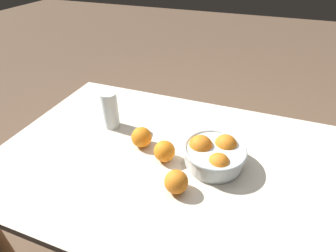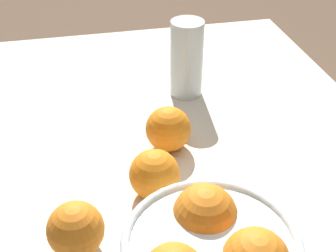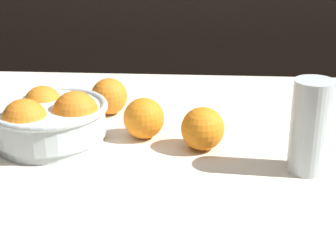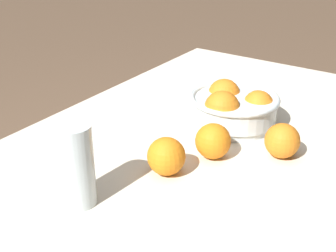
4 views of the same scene
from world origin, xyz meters
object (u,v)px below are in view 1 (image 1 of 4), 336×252
object	(u,v)px
orange_loose_near_bowl	(142,137)
orange_loose_aside	(164,151)
orange_loose_front	(176,182)
fruit_bowl	(214,154)
juice_glass	(111,111)

from	to	relation	value
orange_loose_near_bowl	orange_loose_aside	world-z (taller)	orange_loose_near_bowl
orange_loose_front	orange_loose_aside	world-z (taller)	orange_loose_aside
fruit_bowl	orange_loose_aside	world-z (taller)	fruit_bowl
fruit_bowl	orange_loose_aside	distance (m)	0.17
orange_loose_aside	fruit_bowl	bearing A→B (deg)	-167.43
fruit_bowl	orange_loose_near_bowl	bearing A→B (deg)	-1.55
orange_loose_aside	juice_glass	bearing A→B (deg)	-23.01
juice_glass	orange_loose_near_bowl	xyz separation A→B (m)	(-0.17, 0.07, -0.03)
orange_loose_front	orange_loose_near_bowl	bearing A→B (deg)	-40.46
juice_glass	orange_loose_aside	size ratio (longest dim) A/B	2.03
juice_glass	orange_loose_front	distance (m)	0.44
fruit_bowl	orange_loose_near_bowl	world-z (taller)	fruit_bowl
orange_loose_near_bowl	fruit_bowl	bearing A→B (deg)	178.45
orange_loose_front	orange_loose_aside	bearing A→B (deg)	-54.95
juice_glass	orange_loose_front	bearing A→B (deg)	146.75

